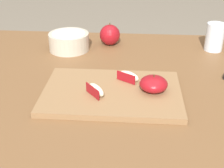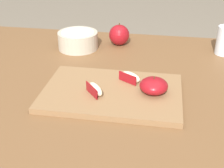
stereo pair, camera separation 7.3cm
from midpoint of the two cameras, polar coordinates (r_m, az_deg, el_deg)
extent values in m
cube|color=brown|center=(1.00, 0.96, -0.27)|extent=(1.42, 0.89, 0.03)
cube|color=olive|center=(0.91, -2.29, -1.63)|extent=(0.40, 0.27, 0.02)
ellipsoid|color=maroon|center=(0.89, 5.23, -0.03)|extent=(0.08, 0.08, 0.04)
cylinder|color=#4C3319|center=(0.88, 5.30, 1.34)|extent=(0.00, 0.00, 0.01)
ellipsoid|color=beige|center=(0.88, -5.25, -1.11)|extent=(0.06, 0.07, 0.03)
cube|color=maroon|center=(0.87, -5.94, -1.34)|extent=(0.04, 0.05, 0.03)
ellipsoid|color=beige|center=(0.95, 0.76, 1.39)|extent=(0.07, 0.05, 0.03)
cube|color=maroon|center=(0.94, 0.33, 1.12)|extent=(0.06, 0.04, 0.03)
sphere|color=maroon|center=(1.26, -2.06, 8.86)|extent=(0.08, 0.08, 0.08)
cylinder|color=#4C3319|center=(1.25, -2.10, 10.70)|extent=(0.00, 0.00, 0.01)
cylinder|color=#BCB29E|center=(1.23, -9.48, 7.56)|extent=(0.15, 0.15, 0.06)
cylinder|color=white|center=(1.23, -9.50, 7.82)|extent=(0.13, 0.13, 0.05)
cylinder|color=silver|center=(1.25, 16.52, 8.14)|extent=(0.07, 0.07, 0.10)
camera|label=1|loc=(0.04, -92.32, -1.26)|focal=50.52mm
camera|label=2|loc=(0.04, 87.68, 1.26)|focal=50.52mm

